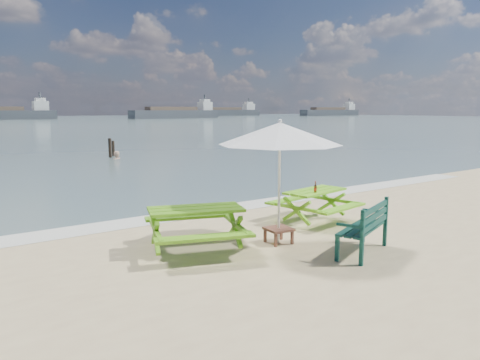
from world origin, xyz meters
TOP-DOWN VIEW (x-y plane):
  - foam_strip at (0.00, 4.60)m, footprint 22.00×0.90m
  - picnic_table_left at (-1.61, 1.97)m, footprint 2.15×2.26m
  - picnic_table_right at (1.66, 2.30)m, footprint 1.77×1.91m
  - park_bench at (0.69, 0.16)m, footprint 1.50×0.96m
  - side_table at (-0.10, 1.48)m, footprint 0.51×0.51m
  - patio_umbrella at (-0.10, 1.48)m, footprint 2.55×2.55m
  - beer_bottle at (1.44, 2.08)m, footprint 0.06×0.06m
  - swimmer at (3.00, 17.77)m, footprint 0.74×0.61m
  - mooring_pilings at (3.16, 18.81)m, footprint 0.56×0.76m
  - cargo_ships at (55.41, 122.14)m, footprint 147.06×40.94m

SIDE VIEW (x-z plane):
  - swimmer at x=3.00m, z-range -1.34..0.39m
  - foam_strip at x=0.00m, z-range 0.00..0.01m
  - side_table at x=-0.10m, z-range 0.01..0.30m
  - park_bench at x=0.69m, z-range -0.17..0.71m
  - picnic_table_right at x=1.66m, z-range -0.01..0.71m
  - mooring_pilings at x=3.16m, z-range -0.24..0.96m
  - picnic_table_left at x=-1.61m, z-range -0.02..0.77m
  - beer_bottle at x=1.44m, z-range 0.68..0.92m
  - cargo_ships at x=55.41m, z-range -1.02..3.38m
  - patio_umbrella at x=-0.10m, z-range 0.93..3.19m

